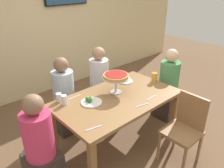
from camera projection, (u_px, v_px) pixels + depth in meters
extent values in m
plane|color=brown|center=(117.00, 144.00, 3.11)|extent=(12.00, 12.00, 0.00)
cube|color=beige|center=(33.00, 21.00, 3.98)|extent=(8.00, 0.12, 2.80)
cube|color=olive|center=(117.00, 99.00, 2.80)|extent=(1.56, 0.92, 0.04)
cube|color=olive|center=(92.00, 168.00, 2.26)|extent=(0.07, 0.07, 0.70)
cube|color=olive|center=(174.00, 115.00, 3.13)|extent=(0.07, 0.07, 0.70)
cube|color=olive|center=(53.00, 132.00, 2.79)|extent=(0.07, 0.07, 0.70)
cube|color=olive|center=(132.00, 95.00, 3.66)|extent=(0.07, 0.07, 0.70)
cube|color=#382D28|center=(166.00, 104.00, 3.66)|extent=(0.34, 0.34, 0.45)
cylinder|color=#4C935B|center=(169.00, 77.00, 3.46)|extent=(0.30, 0.30, 0.50)
sphere|color=beige|center=(172.00, 56.00, 3.31)|extent=(0.20, 0.20, 0.20)
cylinder|color=#D63866|center=(38.00, 135.00, 2.19)|extent=(0.30, 0.30, 0.50)
sphere|color=#846047|center=(33.00, 105.00, 2.03)|extent=(0.20, 0.20, 0.20)
cube|color=#382D28|center=(100.00, 101.00, 3.75)|extent=(0.34, 0.34, 0.45)
cylinder|color=silver|center=(99.00, 75.00, 3.55)|extent=(0.30, 0.30, 0.50)
sphere|color=#A87A5B|center=(99.00, 53.00, 3.40)|extent=(0.20, 0.20, 0.20)
cube|color=#382D28|center=(66.00, 117.00, 3.32)|extent=(0.34, 0.34, 0.45)
cylinder|color=silver|center=(63.00, 88.00, 3.11)|extent=(0.30, 0.30, 0.50)
sphere|color=#846047|center=(61.00, 65.00, 2.96)|extent=(0.20, 0.20, 0.20)
cube|color=olive|center=(181.00, 133.00, 2.65)|extent=(0.40, 0.40, 0.04)
cube|color=olive|center=(192.00, 111.00, 2.66)|extent=(0.04, 0.36, 0.42)
cylinder|color=olive|center=(184.00, 162.00, 2.53)|extent=(0.04, 0.04, 0.41)
cylinder|color=olive|center=(159.00, 147.00, 2.76)|extent=(0.04, 0.04, 0.41)
cylinder|color=olive|center=(199.00, 148.00, 2.74)|extent=(0.04, 0.04, 0.41)
cylinder|color=olive|center=(175.00, 135.00, 2.97)|extent=(0.04, 0.04, 0.41)
cylinder|color=silver|center=(116.00, 92.00, 2.91)|extent=(0.15, 0.15, 0.01)
cylinder|color=silver|center=(116.00, 85.00, 2.87)|extent=(0.03, 0.03, 0.19)
cylinder|color=silver|center=(116.00, 78.00, 2.83)|extent=(0.35, 0.35, 0.01)
cylinder|color=tan|center=(116.00, 76.00, 2.82)|extent=(0.32, 0.32, 0.04)
cylinder|color=maroon|center=(116.00, 74.00, 2.81)|extent=(0.29, 0.29, 0.00)
cylinder|color=white|center=(125.00, 81.00, 3.22)|extent=(0.22, 0.22, 0.01)
sphere|color=#2D7028|center=(125.00, 78.00, 3.25)|extent=(0.05, 0.05, 0.05)
sphere|color=#2D7028|center=(124.00, 78.00, 3.24)|extent=(0.04, 0.04, 0.04)
sphere|color=#2D7028|center=(128.00, 78.00, 3.23)|extent=(0.05, 0.05, 0.05)
sphere|color=#2D7028|center=(126.00, 79.00, 3.19)|extent=(0.06, 0.06, 0.06)
cylinder|color=white|center=(91.00, 102.00, 2.67)|extent=(0.26, 0.26, 0.01)
sphere|color=#2D7028|center=(87.00, 99.00, 2.68)|extent=(0.05, 0.05, 0.05)
sphere|color=#2D7028|center=(91.00, 100.00, 2.68)|extent=(0.04, 0.04, 0.04)
sphere|color=#2D7028|center=(90.00, 100.00, 2.65)|extent=(0.05, 0.05, 0.05)
sphere|color=#2D7028|center=(90.00, 98.00, 2.71)|extent=(0.04, 0.04, 0.04)
cylinder|color=gold|center=(154.00, 77.00, 3.19)|extent=(0.08, 0.08, 0.13)
cylinder|color=white|center=(64.00, 100.00, 2.62)|extent=(0.07, 0.07, 0.12)
cylinder|color=white|center=(59.00, 98.00, 2.68)|extent=(0.07, 0.07, 0.11)
cube|color=silver|center=(142.00, 105.00, 2.62)|extent=(0.18, 0.07, 0.00)
cube|color=silver|center=(93.00, 128.00, 2.22)|extent=(0.18, 0.06, 0.00)
cube|color=silver|center=(74.00, 97.00, 2.80)|extent=(0.18, 0.02, 0.00)
cube|color=silver|center=(151.00, 98.00, 2.78)|extent=(0.18, 0.03, 0.00)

